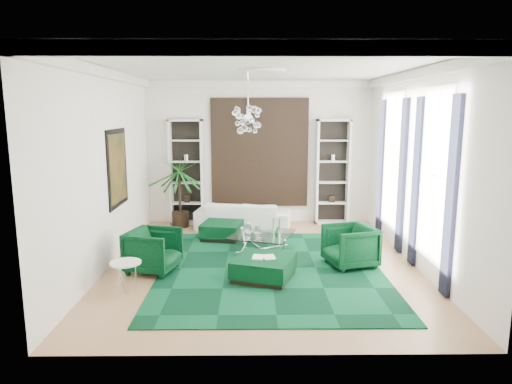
{
  "coord_description": "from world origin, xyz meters",
  "views": [
    {
      "loc": [
        -0.22,
        -8.75,
        3.01
      ],
      "look_at": [
        -0.12,
        0.5,
        1.36
      ],
      "focal_mm": 32.0,
      "sensor_mm": 36.0,
      "label": 1
    }
  ],
  "objects_px": {
    "sofa": "(243,215)",
    "side_table": "(126,277)",
    "armchair_right": "(350,246)",
    "coffee_table": "(262,243)",
    "armchair_left": "(153,251)",
    "palm": "(179,182)",
    "ottoman_front": "(264,268)",
    "ottoman_side": "(222,231)"
  },
  "relations": [
    {
      "from": "sofa",
      "to": "coffee_table",
      "type": "xyz_separation_m",
      "value": [
        0.45,
        -2.02,
        -0.14
      ]
    },
    {
      "from": "sofa",
      "to": "armchair_right",
      "type": "xyz_separation_m",
      "value": [
        2.14,
        -2.91,
        0.06
      ]
    },
    {
      "from": "ottoman_side",
      "to": "palm",
      "type": "distance_m",
      "value": 1.94
    },
    {
      "from": "ottoman_front",
      "to": "side_table",
      "type": "bearing_deg",
      "value": -166.69
    },
    {
      "from": "side_table",
      "to": "palm",
      "type": "distance_m",
      "value": 4.46
    },
    {
      "from": "ottoman_side",
      "to": "ottoman_front",
      "type": "distance_m",
      "value": 2.78
    },
    {
      "from": "armchair_right",
      "to": "coffee_table",
      "type": "relative_size",
      "value": 0.75
    },
    {
      "from": "armchair_right",
      "to": "ottoman_front",
      "type": "height_order",
      "value": "armchair_right"
    },
    {
      "from": "sofa",
      "to": "ottoman_side",
      "type": "distance_m",
      "value": 1.08
    },
    {
      "from": "ottoman_side",
      "to": "ottoman_front",
      "type": "height_order",
      "value": "same"
    },
    {
      "from": "side_table",
      "to": "ottoman_front",
      "type": "bearing_deg",
      "value": 13.31
    },
    {
      "from": "coffee_table",
      "to": "armchair_left",
      "type": "bearing_deg",
      "value": -151.31
    },
    {
      "from": "sofa",
      "to": "side_table",
      "type": "distance_m",
      "value": 4.55
    },
    {
      "from": "armchair_right",
      "to": "sofa",
      "type": "bearing_deg",
      "value": -159.2
    },
    {
      "from": "ottoman_side",
      "to": "side_table",
      "type": "xyz_separation_m",
      "value": [
        -1.42,
        -3.17,
        0.05
      ]
    },
    {
      "from": "armchair_left",
      "to": "palm",
      "type": "relative_size",
      "value": 0.37
    },
    {
      "from": "sofa",
      "to": "palm",
      "type": "bearing_deg",
      "value": 1.07
    },
    {
      "from": "ottoman_front",
      "to": "side_table",
      "type": "relative_size",
      "value": 1.92
    },
    {
      "from": "ottoman_side",
      "to": "side_table",
      "type": "distance_m",
      "value": 3.48
    },
    {
      "from": "ottoman_side",
      "to": "side_table",
      "type": "height_order",
      "value": "side_table"
    },
    {
      "from": "ottoman_front",
      "to": "palm",
      "type": "bearing_deg",
      "value": 118.84
    },
    {
      "from": "coffee_table",
      "to": "sofa",
      "type": "bearing_deg",
      "value": 102.47
    },
    {
      "from": "side_table",
      "to": "armchair_right",
      "type": "bearing_deg",
      "value": 16.76
    },
    {
      "from": "palm",
      "to": "side_table",
      "type": "bearing_deg",
      "value": -93.26
    },
    {
      "from": "armchair_left",
      "to": "palm",
      "type": "xyz_separation_m",
      "value": [
        -0.01,
        3.38,
        0.79
      ]
    },
    {
      "from": "ottoman_side",
      "to": "side_table",
      "type": "bearing_deg",
      "value": -114.03
    },
    {
      "from": "armchair_left",
      "to": "ottoman_side",
      "type": "xyz_separation_m",
      "value": [
        1.16,
        2.2,
        -0.21
      ]
    },
    {
      "from": "armchair_left",
      "to": "ottoman_side",
      "type": "height_order",
      "value": "armchair_left"
    },
    {
      "from": "sofa",
      "to": "armchair_left",
      "type": "bearing_deg",
      "value": 71.19
    },
    {
      "from": "coffee_table",
      "to": "ottoman_front",
      "type": "bearing_deg",
      "value": -90.28
    },
    {
      "from": "palm",
      "to": "ottoman_side",
      "type": "bearing_deg",
      "value": -45.17
    },
    {
      "from": "armchair_right",
      "to": "ottoman_side",
      "type": "xyz_separation_m",
      "value": [
        -2.63,
        1.96,
        -0.21
      ]
    },
    {
      "from": "armchair_right",
      "to": "ottoman_side",
      "type": "relative_size",
      "value": 0.99
    },
    {
      "from": "ottoman_front",
      "to": "side_table",
      "type": "xyz_separation_m",
      "value": [
        -2.34,
        -0.55,
        0.05
      ]
    },
    {
      "from": "armchair_right",
      "to": "palm",
      "type": "relative_size",
      "value": 0.37
    },
    {
      "from": "ottoman_front",
      "to": "sofa",
      "type": "bearing_deg",
      "value": 96.98
    },
    {
      "from": "coffee_table",
      "to": "ottoman_front",
      "type": "relative_size",
      "value": 1.2
    },
    {
      "from": "sofa",
      "to": "side_table",
      "type": "height_order",
      "value": "sofa"
    },
    {
      "from": "sofa",
      "to": "side_table",
      "type": "bearing_deg",
      "value": 73.94
    },
    {
      "from": "ottoman_front",
      "to": "side_table",
      "type": "distance_m",
      "value": 2.4
    },
    {
      "from": "sofa",
      "to": "armchair_right",
      "type": "distance_m",
      "value": 3.62
    },
    {
      "from": "sofa",
      "to": "ottoman_front",
      "type": "bearing_deg",
      "value": 105.63
    }
  ]
}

